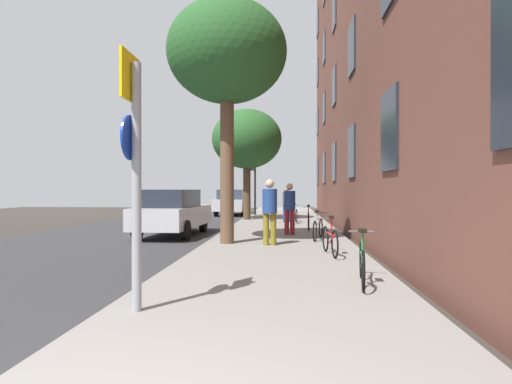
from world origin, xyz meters
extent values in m
plane|color=#332D28|center=(-2.40, 15.00, 0.00)|extent=(41.80, 41.80, 0.00)
cube|color=#2D2D30|center=(-4.50, 15.00, 0.01)|extent=(7.00, 38.00, 0.01)
cube|color=gray|center=(1.10, 15.00, 0.06)|extent=(4.20, 38.00, 0.12)
cube|color=#1E232D|center=(3.42, 7.00, 2.85)|extent=(0.06, 1.29, 1.66)
cube|color=#1E232D|center=(3.42, 12.00, 2.85)|extent=(0.06, 1.29, 1.66)
cube|color=#1E232D|center=(3.42, 17.00, 2.85)|extent=(0.06, 1.29, 1.66)
cube|color=#1E232D|center=(3.42, 22.00, 2.85)|extent=(0.06, 1.29, 1.66)
cube|color=#1E232D|center=(3.42, 27.00, 2.85)|extent=(0.06, 1.29, 1.66)
cube|color=#1E232D|center=(3.42, 12.00, 6.21)|extent=(0.06, 1.29, 1.66)
cube|color=#1E232D|center=(3.42, 17.00, 6.21)|extent=(0.06, 1.29, 1.66)
cube|color=#1E232D|center=(3.42, 22.00, 6.21)|extent=(0.06, 1.29, 1.66)
cube|color=#1E232D|center=(3.42, 27.00, 6.21)|extent=(0.06, 1.29, 1.66)
cube|color=#1E232D|center=(3.42, 17.00, 9.58)|extent=(0.06, 1.29, 1.66)
cube|color=#1E232D|center=(3.42, 22.00, 9.58)|extent=(0.06, 1.29, 1.66)
cube|color=#1E232D|center=(3.42, 27.00, 9.58)|extent=(0.06, 1.29, 1.66)
cube|color=#1E232D|center=(3.42, 27.00, 12.94)|extent=(0.06, 1.29, 1.66)
cylinder|color=gray|center=(-0.54, 3.29, 1.66)|extent=(0.12, 0.12, 3.08)
cube|color=yellow|center=(-0.62, 3.29, 3.02)|extent=(0.03, 0.60, 0.60)
cylinder|color=#14339E|center=(-0.62, 3.29, 2.27)|extent=(0.03, 0.56, 0.56)
cylinder|color=black|center=(-0.56, 23.06, 1.87)|extent=(0.12, 0.12, 3.50)
cube|color=black|center=(-0.74, 23.06, 3.17)|extent=(0.20, 0.24, 0.80)
sphere|color=#4B0707|center=(-0.85, 23.06, 3.43)|extent=(0.16, 0.16, 0.16)
sphere|color=orange|center=(-0.85, 23.06, 3.17)|extent=(0.16, 0.16, 0.16)
sphere|color=#083E11|center=(-0.85, 23.06, 2.91)|extent=(0.16, 0.16, 0.16)
cylinder|color=brown|center=(-0.35, 9.91, 2.30)|extent=(0.39, 0.39, 4.37)
ellipsoid|color=#235123|center=(-0.35, 9.91, 5.50)|extent=(3.37, 3.37, 2.86)
cylinder|color=#4C3823|center=(-0.69, 19.33, 1.63)|extent=(0.38, 0.38, 3.01)
ellipsoid|color=#235123|center=(-0.69, 19.33, 4.19)|extent=(3.53, 3.53, 3.00)
torus|color=black|center=(2.59, 5.51, 0.42)|extent=(0.13, 0.61, 0.61)
torus|color=black|center=(2.45, 4.49, 0.42)|extent=(0.13, 0.61, 0.61)
cylinder|color=#267233|center=(2.52, 5.00, 0.59)|extent=(0.17, 0.87, 0.04)
cylinder|color=#267233|center=(2.49, 4.75, 0.52)|extent=(0.12, 0.53, 0.28)
cylinder|color=#267233|center=(2.50, 4.85, 0.83)|extent=(0.04, 0.04, 0.28)
cube|color=black|center=(2.50, 4.85, 0.99)|extent=(0.10, 0.24, 0.06)
cylinder|color=#4C4C4C|center=(2.59, 5.51, 0.91)|extent=(0.42, 0.09, 0.03)
torus|color=black|center=(2.26, 8.51, 0.43)|extent=(0.11, 0.62, 0.62)
torus|color=black|center=(2.37, 7.49, 0.43)|extent=(0.11, 0.62, 0.62)
cylinder|color=#B21E1E|center=(2.32, 8.00, 0.60)|extent=(0.14, 0.88, 0.04)
cylinder|color=#B21E1E|center=(2.35, 7.74, 0.52)|extent=(0.10, 0.53, 0.29)
cylinder|color=#B21E1E|center=(2.34, 7.85, 0.84)|extent=(0.04, 0.04, 0.28)
cube|color=black|center=(2.34, 7.85, 1.00)|extent=(0.10, 0.24, 0.06)
cylinder|color=#4C4C4C|center=(2.26, 8.51, 0.92)|extent=(0.42, 0.07, 0.03)
torus|color=black|center=(2.39, 11.52, 0.42)|extent=(0.18, 0.60, 0.60)
torus|color=black|center=(2.14, 10.48, 0.42)|extent=(0.18, 0.60, 0.60)
cylinder|color=#99999E|center=(2.27, 11.00, 0.59)|extent=(0.26, 0.89, 0.04)
cylinder|color=#99999E|center=(2.20, 10.74, 0.51)|extent=(0.17, 0.54, 0.30)
cylinder|color=#99999E|center=(2.23, 10.84, 0.82)|extent=(0.04, 0.04, 0.28)
cube|color=black|center=(2.23, 10.84, 0.98)|extent=(0.10, 0.24, 0.06)
cylinder|color=#4C4C4C|center=(2.39, 11.52, 0.90)|extent=(0.42, 0.13, 0.03)
torus|color=black|center=(2.16, 14.53, 0.45)|extent=(0.06, 0.66, 0.65)
torus|color=black|center=(2.12, 13.47, 0.45)|extent=(0.06, 0.66, 0.65)
cylinder|color=#B21E1E|center=(2.14, 14.00, 0.63)|extent=(0.08, 0.90, 0.04)
cylinder|color=#B21E1E|center=(2.13, 13.74, 0.55)|extent=(0.06, 0.55, 0.29)
cylinder|color=#B21E1E|center=(2.13, 13.84, 0.87)|extent=(0.04, 0.04, 0.28)
cube|color=black|center=(2.13, 13.84, 1.03)|extent=(0.10, 0.24, 0.06)
cylinder|color=#4C4C4C|center=(2.16, 14.53, 0.95)|extent=(0.42, 0.05, 0.03)
torus|color=black|center=(1.76, 17.48, 0.43)|extent=(0.13, 0.62, 0.62)
torus|color=black|center=(1.62, 16.52, 0.43)|extent=(0.13, 0.62, 0.62)
cylinder|color=#99999E|center=(1.69, 17.00, 0.60)|extent=(0.17, 0.82, 0.04)
cylinder|color=#99999E|center=(1.66, 16.76, 0.52)|extent=(0.12, 0.50, 0.27)
cylinder|color=#99999E|center=(1.67, 16.86, 0.84)|extent=(0.04, 0.04, 0.28)
cube|color=black|center=(1.67, 16.86, 1.00)|extent=(0.10, 0.24, 0.06)
cylinder|color=#4C4C4C|center=(1.76, 17.48, 0.92)|extent=(0.42, 0.09, 0.03)
cylinder|color=olive|center=(0.76, 9.59, 0.56)|extent=(0.16, 0.16, 0.87)
cylinder|color=olive|center=(0.96, 9.59, 0.56)|extent=(0.16, 0.16, 0.87)
cylinder|color=navy|center=(0.86, 9.59, 1.32)|extent=(0.47, 0.47, 0.66)
sphere|color=tan|center=(0.86, 9.59, 1.79)|extent=(0.24, 0.24, 0.24)
cylinder|color=maroon|center=(1.32, 12.29, 0.54)|extent=(0.16, 0.16, 0.84)
cylinder|color=maroon|center=(1.51, 12.29, 0.54)|extent=(0.16, 0.16, 0.84)
cylinder|color=navy|center=(1.42, 12.29, 1.28)|extent=(0.54, 0.54, 0.63)
sphere|color=tan|center=(1.42, 12.29, 1.73)|extent=(0.23, 0.23, 0.23)
cylinder|color=navy|center=(1.22, 17.74, 0.52)|extent=(0.15, 0.15, 0.79)
cylinder|color=navy|center=(1.40, 17.74, 0.52)|extent=(0.15, 0.15, 0.79)
cylinder|color=#4C4742|center=(1.31, 17.74, 1.21)|extent=(0.41, 0.41, 0.59)
sphere|color=#936B4C|center=(1.31, 17.74, 1.63)|extent=(0.21, 0.21, 0.21)
cube|color=#B7B7BC|center=(-2.68, 12.75, 0.68)|extent=(1.90, 4.46, 0.70)
cube|color=#1E232D|center=(-2.68, 12.53, 1.33)|extent=(1.55, 2.51, 0.60)
cylinder|color=black|center=(-3.47, 14.16, 0.33)|extent=(0.22, 0.64, 0.64)
cylinder|color=black|center=(-1.89, 14.16, 0.33)|extent=(0.22, 0.64, 0.64)
cylinder|color=black|center=(-3.47, 11.35, 0.33)|extent=(0.22, 0.64, 0.64)
cylinder|color=black|center=(-1.89, 11.35, 0.33)|extent=(0.22, 0.64, 0.64)
cube|color=#B7B7BC|center=(-2.11, 24.64, 0.68)|extent=(2.00, 4.19, 0.70)
cube|color=#2D3847|center=(-2.11, 24.43, 1.33)|extent=(1.63, 2.37, 0.60)
cylinder|color=black|center=(-2.94, 25.96, 0.33)|extent=(0.22, 0.64, 0.64)
cylinder|color=black|center=(-1.28, 25.96, 0.33)|extent=(0.22, 0.64, 0.64)
cylinder|color=black|center=(-2.94, 23.32, 0.33)|extent=(0.22, 0.64, 0.64)
cylinder|color=black|center=(-1.28, 23.32, 0.33)|extent=(0.22, 0.64, 0.64)
camera|label=1|loc=(1.32, -1.78, 1.63)|focal=29.41mm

